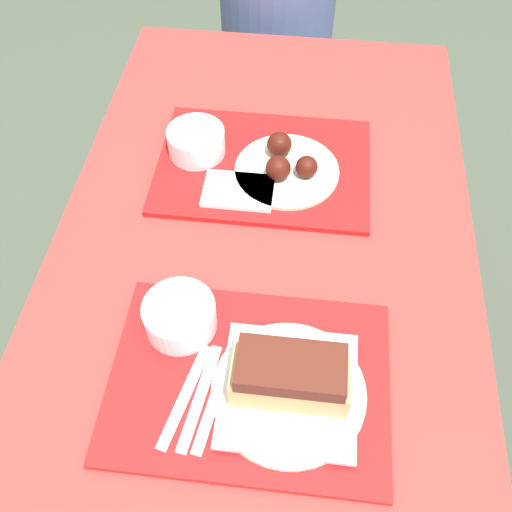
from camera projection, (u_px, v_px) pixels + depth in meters
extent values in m
plane|color=#424C3D|center=(258.00, 429.00, 1.60)|extent=(12.00, 12.00, 0.00)
cube|color=maroon|center=(259.00, 278.00, 1.00)|extent=(0.76, 1.45, 0.04)
cylinder|color=maroon|center=(177.00, 166.00, 1.72)|extent=(0.07, 0.07, 0.73)
cylinder|color=maroon|center=(391.00, 183.00, 1.68)|extent=(0.07, 0.07, 0.73)
cube|color=maroon|center=(292.00, 90.00, 1.81)|extent=(0.72, 0.28, 0.04)
cylinder|color=maroon|center=(204.00, 138.00, 2.02)|extent=(0.06, 0.06, 0.43)
cylinder|color=maroon|center=(375.00, 152.00, 1.98)|extent=(0.06, 0.06, 0.43)
cube|color=red|center=(249.00, 381.00, 0.86)|extent=(0.42, 0.31, 0.01)
cube|color=red|center=(263.00, 166.00, 1.14)|extent=(0.42, 0.31, 0.01)
cylinder|color=silver|center=(180.00, 316.00, 0.89)|extent=(0.11, 0.11, 0.05)
cylinder|color=beige|center=(179.00, 309.00, 0.87)|extent=(0.10, 0.10, 0.01)
cylinder|color=beige|center=(289.00, 392.00, 0.84)|extent=(0.23, 0.23, 0.01)
cube|color=silver|center=(289.00, 389.00, 0.83)|extent=(0.20, 0.20, 0.01)
cube|color=tan|center=(290.00, 380.00, 0.81)|extent=(0.17, 0.07, 0.05)
cube|color=#4C1E14|center=(291.00, 367.00, 0.77)|extent=(0.15, 0.08, 0.03)
cube|color=white|center=(200.00, 397.00, 0.83)|extent=(0.04, 0.17, 0.00)
cube|color=white|center=(215.00, 399.00, 0.83)|extent=(0.04, 0.17, 0.00)
cube|color=white|center=(185.00, 396.00, 0.84)|extent=(0.05, 0.17, 0.00)
cube|color=teal|center=(269.00, 339.00, 0.89)|extent=(0.04, 0.03, 0.01)
cylinder|color=silver|center=(196.00, 142.00, 1.13)|extent=(0.11, 0.11, 0.05)
cylinder|color=beige|center=(195.00, 134.00, 1.12)|extent=(0.10, 0.10, 0.01)
cylinder|color=beige|center=(287.00, 171.00, 1.11)|extent=(0.20, 0.20, 0.01)
sphere|color=#42140C|center=(307.00, 167.00, 1.08)|extent=(0.04, 0.04, 0.04)
sphere|color=#42140C|center=(279.00, 144.00, 1.12)|extent=(0.05, 0.05, 0.05)
sphere|color=#42140C|center=(278.00, 168.00, 1.08)|extent=(0.05, 0.05, 0.05)
cube|color=white|center=(238.00, 191.00, 1.08)|extent=(0.13, 0.09, 0.01)
cylinder|color=#4C6093|center=(277.00, 16.00, 1.62)|extent=(0.32, 0.32, 0.46)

